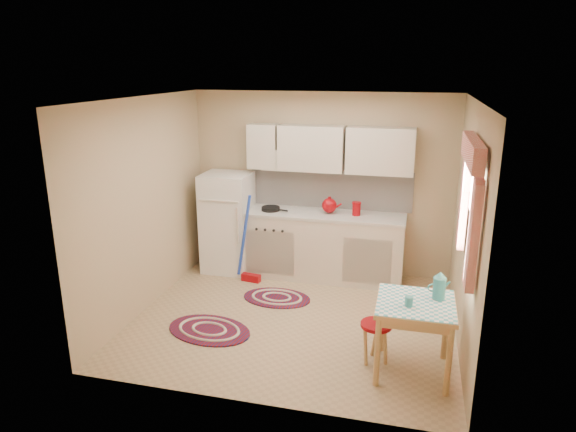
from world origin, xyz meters
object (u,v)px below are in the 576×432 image
Objects in this scene: fridge at (228,222)px; stool at (375,342)px; base_cabinets at (320,246)px; table at (413,337)px.

stool is (2.25, -1.93, -0.49)m from fridge.
base_cabinets is at bearing 2.18° from fridge.
base_cabinets reaches higher than table.
table is (2.60, -2.01, -0.34)m from fridge.
fridge is 0.62× the size of base_cabinets.
fridge is 3.00m from stool.
stool is at bearing -40.63° from fridge.
fridge is 3.31m from table.
base_cabinets is 2.43m from table.
base_cabinets is 2.20m from stool.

